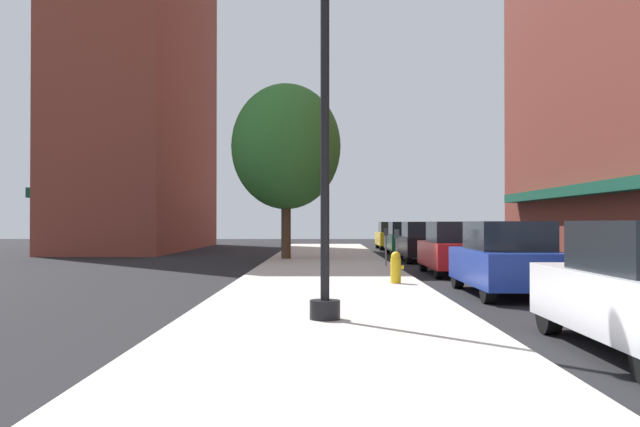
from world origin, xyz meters
The scene contains 13 objects.
ground_plane centered at (4.00, 18.00, 0.00)m, with size 90.00×90.00×0.00m, color black.
sidewalk_slab centered at (0.00, 19.00, 0.06)m, with size 4.80×50.00×0.12m, color #B7B2A8.
building_far_background centered at (-11.01, 37.00, 10.72)m, with size 6.80×18.00×21.48m.
lamppost centered at (-0.07, 6.27, 3.20)m, with size 0.48×0.48×5.90m.
fire_hydrant centered at (1.70, 12.69, 0.52)m, with size 0.33×0.26×0.79m.
parking_meter_near centered at (2.05, 19.47, 0.95)m, with size 0.14×0.09×1.31m.
parking_meter_far centered at (2.05, 15.90, 0.95)m, with size 0.14×0.09×1.31m.
tree_near centered at (-1.70, 24.42, 4.80)m, with size 4.58×4.58×7.33m.
car_blue centered at (4.00, 10.97, 0.81)m, with size 1.80×4.30×1.66m.
car_red centered at (4.00, 17.00, 0.81)m, with size 1.80×4.30×1.66m.
car_black centered at (4.00, 24.16, 0.81)m, with size 1.80×4.30×1.66m.
car_green centered at (4.00, 30.36, 0.81)m, with size 1.80×4.30×1.66m.
car_yellow centered at (4.00, 37.25, 0.81)m, with size 1.80×4.30×1.66m.
Camera 1 is at (-0.06, -4.59, 1.64)m, focal length 38.96 mm.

